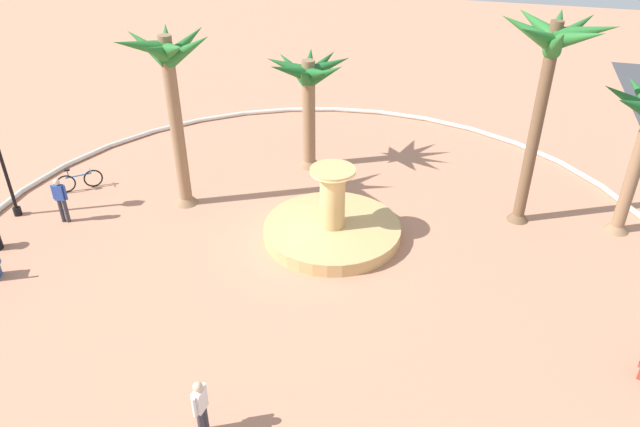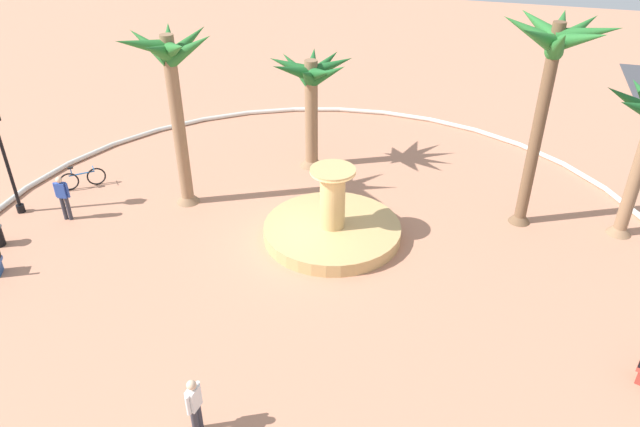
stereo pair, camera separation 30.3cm
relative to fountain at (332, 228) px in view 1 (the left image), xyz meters
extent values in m
plane|color=tan|center=(0.38, -0.50, -0.35)|extent=(80.00, 80.00, 0.00)
torus|color=silver|center=(0.38, -0.50, -0.25)|extent=(23.51, 23.51, 0.20)
cylinder|color=tan|center=(0.00, 0.00, -0.12)|extent=(4.62, 4.62, 0.45)
cylinder|color=#19567F|center=(0.00, 0.00, -0.16)|extent=(4.07, 4.07, 0.34)
cylinder|color=tan|center=(0.00, 0.00, 1.10)|extent=(0.83, 0.83, 1.99)
cylinder|color=#E0B370|center=(0.00, 0.00, 2.15)|extent=(1.48, 1.48, 0.12)
cylinder|color=#8E6B4C|center=(-4.89, -2.29, 1.87)|extent=(0.52, 0.52, 4.43)
cone|color=#8E6B4C|center=(-4.89, -2.29, -0.10)|extent=(0.98, 0.98, 0.50)
cone|color=#1E6028|center=(-4.14, -2.20, 3.72)|extent=(1.81, 0.75, 1.24)
cone|color=#1E6028|center=(-4.32, -1.73, 3.81)|extent=(1.67, 1.63, 1.07)
cone|color=#1E6028|center=(-4.71, -1.57, 3.68)|extent=(0.97, 1.83, 1.29)
cone|color=#1E6028|center=(-5.27, -1.57, 3.85)|extent=(1.32, 1.83, 1.02)
cone|color=#1E6028|center=(-5.60, -1.96, 3.77)|extent=(1.84, 1.25, 1.15)
cone|color=#1E6028|center=(-5.67, -2.46, 3.82)|extent=(1.85, 0.94, 1.07)
cone|color=#1E6028|center=(-5.16, -2.95, 3.65)|extent=(1.16, 1.81, 1.35)
cone|color=#1E6028|center=(-4.79, -3.08, 3.84)|extent=(0.78, 1.83, 1.03)
cone|color=#1E6028|center=(-4.33, -2.85, 3.81)|extent=(1.65, 1.65, 1.08)
cylinder|color=#8E6B4C|center=(-3.05, 9.32, 2.11)|extent=(0.43, 0.43, 4.92)
cone|color=#8E6B4C|center=(-3.05, 9.32, -0.10)|extent=(0.82, 0.82, 0.50)
cone|color=#1E6028|center=(-3.22, 8.59, 4.27)|extent=(0.94, 1.81, 1.13)
cone|color=#1E6028|center=(-2.59, 8.71, 4.29)|extent=(1.48, 1.72, 1.09)
cylinder|color=brown|center=(-2.84, 6.05, 3.11)|extent=(0.40, 0.40, 6.91)
cone|color=brown|center=(-2.84, 6.05, -0.10)|extent=(0.76, 0.76, 0.50)
cone|color=#28702D|center=(-2.08, 6.10, 6.12)|extent=(1.84, 0.67, 1.37)
cone|color=#28702D|center=(-2.27, 6.65, 6.26)|extent=(1.69, 1.72, 1.13)
cone|color=#28702D|center=(-2.73, 6.90, 6.33)|extent=(0.80, 1.91, 1.00)
cone|color=#28702D|center=(-3.44, 6.62, 6.23)|extent=(1.72, 1.68, 1.18)
cone|color=#28702D|center=(-3.68, 6.16, 6.32)|extent=(1.91, 0.79, 1.02)
cone|color=#28702D|center=(-3.49, 5.51, 6.31)|extent=(1.78, 1.62, 1.04)
cone|color=#28702D|center=(-2.96, 5.25, 6.22)|extent=(0.82, 1.91, 1.21)
cone|color=#28702D|center=(-2.21, 5.53, 6.23)|extent=(1.78, 1.61, 1.18)
cylinder|color=#8E6B4C|center=(-0.68, -5.77, 2.74)|extent=(0.46, 0.46, 6.18)
cone|color=#8E6B4C|center=(-0.68, -5.77, -0.10)|extent=(0.86, 0.86, 0.50)
cone|color=#28702D|center=(0.10, -5.70, 5.53)|extent=(1.81, 0.72, 1.14)
cone|color=#28702D|center=(-0.13, -5.19, 5.58)|extent=(1.62, 1.67, 1.04)
cone|color=#28702D|center=(-0.82, -5.07, 5.41)|extent=(0.89, 1.80, 1.33)
cone|color=#28702D|center=(-1.33, -5.42, 5.44)|extent=(1.80, 1.32, 1.28)
cone|color=#28702D|center=(-1.36, -6.13, 5.50)|extent=(1.82, 1.31, 1.18)
cone|color=#28702D|center=(-0.76, -6.49, 5.42)|extent=(0.76, 1.78, 1.32)
cone|color=#28702D|center=(-0.09, -6.33, 5.62)|extent=(1.66, 1.62, 0.98)
cylinder|color=black|center=(1.76, -11.22, 1.40)|extent=(0.12, 0.12, 3.51)
cylinder|color=black|center=(1.76, -11.22, -0.20)|extent=(0.28, 0.28, 0.30)
torus|color=black|center=(-0.84, -9.80, 0.01)|extent=(0.53, 0.57, 0.72)
torus|color=black|center=(-0.16, -10.54, 0.01)|extent=(0.53, 0.57, 0.72)
cylinder|color=#1E66B2|center=(-0.50, -10.17, 0.25)|extent=(0.68, 0.73, 0.05)
cylinder|color=#1E66B2|center=(-0.27, -10.43, 0.40)|extent=(0.04, 0.04, 0.30)
cube|color=black|center=(-0.27, -10.43, 0.57)|extent=(0.21, 0.21, 0.06)
cylinder|color=#1E66B2|center=(-0.81, -9.84, 0.38)|extent=(0.34, 0.32, 0.03)
cylinder|color=#33333D|center=(1.68, -9.35, 0.10)|extent=(0.14, 0.14, 0.90)
cylinder|color=#33333D|center=(1.65, -9.18, 0.10)|extent=(0.14, 0.14, 0.90)
cube|color=#2D4CA5|center=(1.67, -9.27, 0.83)|extent=(0.26, 0.37, 0.56)
sphere|color=beige|center=(1.67, -9.27, 1.23)|extent=(0.22, 0.22, 0.22)
cylinder|color=#2D4CA5|center=(1.71, -9.48, 0.83)|extent=(0.09, 0.09, 0.53)
cylinder|color=#2D4CA5|center=(1.63, -9.05, 0.83)|extent=(0.09, 0.09, 0.53)
cylinder|color=#33333D|center=(8.59, -0.69, 0.05)|extent=(0.14, 0.14, 0.80)
cylinder|color=#33333D|center=(8.41, -0.68, 0.05)|extent=(0.14, 0.14, 0.80)
cube|color=white|center=(8.50, -0.68, 0.73)|extent=(0.35, 0.23, 0.56)
sphere|color=beige|center=(8.50, -0.68, 1.13)|extent=(0.22, 0.22, 0.22)
cylinder|color=white|center=(8.72, -0.70, 0.73)|extent=(0.09, 0.09, 0.53)
cylinder|color=white|center=(8.28, -0.67, 0.73)|extent=(0.09, 0.09, 0.53)
camera|label=1|loc=(16.22, 4.22, 10.79)|focal=33.26mm
camera|label=2|loc=(16.14, 4.51, 10.79)|focal=33.26mm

